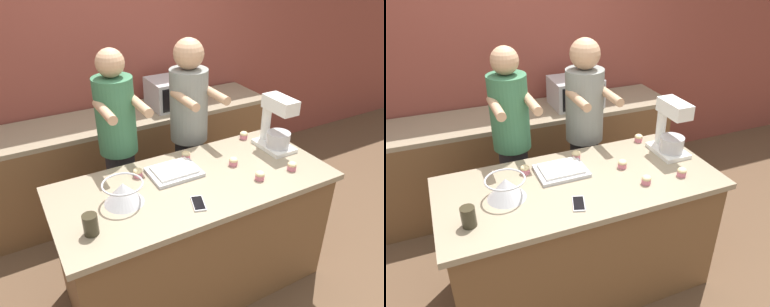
% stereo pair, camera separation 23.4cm
% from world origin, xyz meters
% --- Properties ---
extents(ground_plane, '(16.00, 16.00, 0.00)m').
position_xyz_m(ground_plane, '(0.00, 0.00, 0.00)').
color(ground_plane, brown).
extents(back_wall, '(10.00, 0.06, 2.70)m').
position_xyz_m(back_wall, '(0.00, 1.63, 1.35)').
color(back_wall, brown).
rests_on(back_wall, ground_plane).
extents(island_counter, '(1.81, 0.82, 0.90)m').
position_xyz_m(island_counter, '(0.00, 0.00, 0.45)').
color(island_counter, brown).
rests_on(island_counter, ground_plane).
extents(back_counter, '(2.80, 0.60, 0.89)m').
position_xyz_m(back_counter, '(0.00, 1.28, 0.44)').
color(back_counter, brown).
rests_on(back_counter, ground_plane).
extents(person_left, '(0.30, 0.48, 1.65)m').
position_xyz_m(person_left, '(-0.29, 0.63, 0.88)').
color(person_left, '#232328').
rests_on(person_left, ground_plane).
extents(person_right, '(0.32, 0.49, 1.65)m').
position_xyz_m(person_right, '(0.30, 0.63, 0.89)').
color(person_right, '#232328').
rests_on(person_right, ground_plane).
extents(stand_mixer, '(0.20, 0.30, 0.40)m').
position_xyz_m(stand_mixer, '(0.74, 0.11, 1.07)').
color(stand_mixer, white).
rests_on(stand_mixer, island_counter).
extents(mixing_bowl, '(0.24, 0.24, 0.13)m').
position_xyz_m(mixing_bowl, '(-0.48, -0.00, 0.97)').
color(mixing_bowl, '#BCBCC1').
rests_on(mixing_bowl, island_counter).
extents(baking_tray, '(0.33, 0.26, 0.04)m').
position_xyz_m(baking_tray, '(-0.08, 0.14, 0.91)').
color(baking_tray, '#BCBCC1').
rests_on(baking_tray, island_counter).
extents(microwave_oven, '(0.46, 0.38, 0.26)m').
position_xyz_m(microwave_oven, '(0.48, 1.28, 1.02)').
color(microwave_oven, '#B7B7BC').
rests_on(microwave_oven, back_counter).
extents(cell_phone, '(0.11, 0.16, 0.01)m').
position_xyz_m(cell_phone, '(-0.11, -0.23, 0.90)').
color(cell_phone, silver).
rests_on(cell_phone, island_counter).
extents(drinking_glass, '(0.08, 0.08, 0.12)m').
position_xyz_m(drinking_glass, '(-0.72, -0.18, 0.96)').
color(drinking_glass, '#332D1E').
rests_on(drinking_glass, island_counter).
extents(cupcake_0, '(0.06, 0.06, 0.06)m').
position_xyz_m(cupcake_0, '(-0.30, 0.22, 0.93)').
color(cupcake_0, '#D17084').
rests_on(cupcake_0, island_counter).
extents(cupcake_1, '(0.06, 0.06, 0.06)m').
position_xyz_m(cupcake_1, '(0.37, -0.19, 0.93)').
color(cupcake_1, '#D17084').
rests_on(cupcake_1, island_counter).
extents(cupcake_2, '(0.06, 0.06, 0.06)m').
position_xyz_m(cupcake_2, '(0.33, 0.04, 0.93)').
color(cupcake_2, '#D17084').
rests_on(cupcake_2, island_counter).
extents(cupcake_3, '(0.06, 0.06, 0.06)m').
position_xyz_m(cupcake_3, '(0.63, 0.34, 0.93)').
color(cupcake_3, '#D17084').
rests_on(cupcake_3, island_counter).
extents(cupcake_4, '(0.06, 0.06, 0.06)m').
position_xyz_m(cupcake_4, '(0.63, -0.20, 0.93)').
color(cupcake_4, '#D17084').
rests_on(cupcake_4, island_counter).
extents(cupcake_5, '(0.06, 0.06, 0.06)m').
position_xyz_m(cupcake_5, '(0.08, 0.28, 0.93)').
color(cupcake_5, '#D17084').
rests_on(cupcake_5, island_counter).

